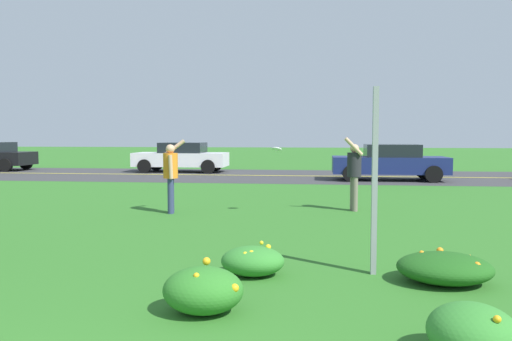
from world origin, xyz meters
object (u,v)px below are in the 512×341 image
Objects in this scene: car_navy_center_left at (390,162)px; frisbee_white at (277,149)px; person_thrower_orange_shirt at (171,172)px; sign_post_near_path at (375,181)px; person_catcher_dark_shirt at (354,171)px; car_white_center_right at (181,157)px.

frisbee_white is at bearing -112.68° from car_navy_center_left.
person_thrower_orange_shirt is at bearing -175.33° from frisbee_white.
sign_post_near_path reaches higher than person_thrower_orange_shirt.
person_catcher_dark_shirt is 0.40× the size of car_white_center_right.
sign_post_near_path is 9.76× the size of frisbee_white.
frisbee_white is 0.06× the size of car_white_center_right.
sign_post_near_path is at bearing -71.04° from frisbee_white.
car_navy_center_left is at bearing 81.37° from sign_post_near_path.
car_white_center_right is at bearing 112.95° from sign_post_near_path.
frisbee_white is at bearing -65.54° from car_white_center_right.
sign_post_near_path reaches higher than car_navy_center_left.
person_catcher_dark_shirt is 2.02m from frisbee_white.
car_navy_center_left is at bearing 67.32° from frisbee_white.
person_thrower_orange_shirt is 0.97× the size of person_catcher_dark_shirt.
person_catcher_dark_shirt is (4.28, 0.89, 0.00)m from person_thrower_orange_shirt.
sign_post_near_path is at bearing -91.34° from person_catcher_dark_shirt.
person_catcher_dark_shirt is 7.07× the size of frisbee_white.
person_thrower_orange_shirt is at bearing -123.91° from car_navy_center_left.
sign_post_near_path is at bearing -67.05° from car_white_center_right.
sign_post_near_path reaches higher than car_white_center_right.
person_catcher_dark_shirt is 8.69m from car_navy_center_left.
sign_post_near_path is 5.62m from person_catcher_dark_shirt.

